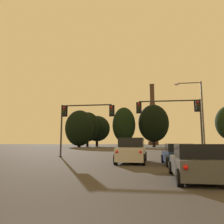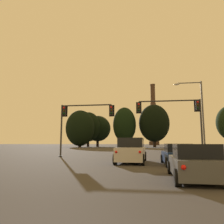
% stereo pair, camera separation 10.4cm
% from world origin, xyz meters
% --- Properties ---
extents(suv_center_lane_front, '(2.29, 4.97, 1.86)m').
position_xyz_m(suv_center_lane_front, '(0.29, 14.53, 0.90)').
color(suv_center_lane_front, silver).
rests_on(suv_center_lane_front, ground_plane).
extents(hatchback_right_lane_front, '(1.97, 4.13, 1.44)m').
position_xyz_m(hatchback_right_lane_front, '(3.47, 13.16, 0.66)').
color(hatchback_right_lane_front, navy).
rests_on(hatchback_right_lane_front, ground_plane).
extents(hatchback_right_lane_second, '(2.03, 4.16, 1.44)m').
position_xyz_m(hatchback_right_lane_second, '(3.26, 7.03, 0.66)').
color(hatchback_right_lane_second, '#4C4F54').
rests_on(hatchback_right_lane_second, ground_plane).
extents(traffic_light_overhead_left, '(6.05, 0.50, 5.67)m').
position_xyz_m(traffic_light_overhead_left, '(-5.69, 20.42, 4.36)').
color(traffic_light_overhead_left, '#2D2D30').
rests_on(traffic_light_overhead_left, ground_plane).
extents(traffic_light_overhead_right, '(6.81, 0.50, 6.01)m').
position_xyz_m(traffic_light_overhead_right, '(4.86, 20.89, 4.64)').
color(traffic_light_overhead_right, '#2D2D30').
rests_on(traffic_light_overhead_right, ground_plane).
extents(street_lamp, '(3.31, 0.36, 8.98)m').
position_xyz_m(street_lamp, '(7.83, 24.77, 5.49)').
color(street_lamp, '#56565B').
rests_on(street_lamp, ground_plane).
extents(smokestack, '(7.50, 7.50, 45.68)m').
position_xyz_m(smokestack, '(8.73, 161.25, 17.94)').
color(smokestack, '#3C2B22').
rests_on(smokestack, ground_plane).
extents(treeline_far_left, '(10.43, 9.39, 13.35)m').
position_xyz_m(treeline_far_left, '(-21.54, 74.18, 6.87)').
color(treeline_far_left, black).
rests_on(treeline_far_left, ground_plane).
extents(treeline_center_right, '(9.26, 8.33, 13.35)m').
position_xyz_m(treeline_center_right, '(-19.84, 79.37, 7.67)').
color(treeline_center_right, black).
rests_on(treeline_center_right, ground_plane).
extents(treeline_center_left, '(8.29, 7.46, 14.37)m').
position_xyz_m(treeline_center_left, '(-5.56, 76.12, 8.01)').
color(treeline_center_left, black).
rests_on(treeline_center_left, ground_plane).
extents(treeline_left_mid, '(10.87, 9.78, 15.28)m').
position_xyz_m(treeline_left_mid, '(5.03, 76.96, 8.57)').
color(treeline_left_mid, black).
rests_on(treeline_left_mid, ground_plane).
extents(treeline_right_mid, '(10.37, 9.33, 12.42)m').
position_xyz_m(treeline_right_mid, '(-17.05, 83.75, 7.27)').
color(treeline_right_mid, black).
rests_on(treeline_right_mid, ground_plane).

